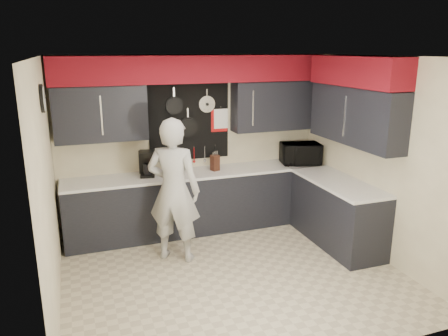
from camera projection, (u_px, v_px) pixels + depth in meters
name	position (u px, v px, depth m)	size (l,w,h in m)	color
ground	(232.00, 273.00, 5.39)	(4.00, 4.00, 0.00)	beige
back_wall_assembly	(195.00, 97.00, 6.32)	(4.00, 0.36, 2.60)	beige
right_wall_assembly	(359.00, 107.00, 5.71)	(0.36, 3.50, 2.60)	beige
left_wall_assembly	(48.00, 187.00, 4.41)	(0.05, 3.50, 2.60)	beige
base_cabinets	(237.00, 204.00, 6.45)	(3.95, 2.20, 0.92)	black
microwave	(300.00, 154.00, 6.88)	(0.59, 0.40, 0.33)	black
knife_block	(215.00, 163.00, 6.50)	(0.11, 0.11, 0.24)	#341710
utensil_crock	(178.00, 169.00, 6.32)	(0.13, 0.13, 0.16)	white
coffee_maker	(147.00, 163.00, 6.22)	(0.24, 0.28, 0.37)	black
person	(174.00, 191.00, 5.54)	(0.69, 0.45, 1.88)	#B8B7B5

